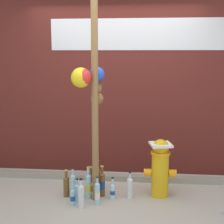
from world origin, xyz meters
name	(u,v)px	position (x,y,z in m)	size (l,w,h in m)	color
ground_plane	(105,210)	(0.00, 0.00, 0.00)	(14.00, 14.00, 0.00)	#ADA899
building_wall	(116,45)	(0.00, 1.43, 1.92)	(10.00, 0.21, 3.83)	#561E19
curb_strip	(113,177)	(0.00, 0.97, 0.04)	(8.00, 0.12, 0.08)	gray
memorial_post	(91,57)	(-0.19, 0.29, 1.76)	(0.57, 0.43, 3.06)	olive
fire_hydrant	(160,166)	(0.65, 0.48, 0.39)	(0.41, 0.31, 0.74)	gold
bottle_0	(91,182)	(-0.25, 0.56, 0.13)	(0.08, 0.08, 0.33)	brown
bottle_1	(81,195)	(-0.28, 0.04, 0.16)	(0.07, 0.07, 0.36)	silver
bottle_2	(102,184)	(-0.08, 0.40, 0.17)	(0.07, 0.07, 0.40)	brown
bottle_3	(113,191)	(0.06, 0.32, 0.11)	(0.06, 0.06, 0.28)	#B2DBEA
bottle_4	(89,186)	(-0.24, 0.32, 0.16)	(0.08, 0.08, 0.41)	#93CCE0
bottle_5	(66,185)	(-0.53, 0.34, 0.15)	(0.07, 0.07, 0.35)	brown
bottle_6	(77,192)	(-0.36, 0.19, 0.13)	(0.06, 0.06, 0.30)	#93CCE0
bottle_7	(130,187)	(0.27, 0.37, 0.14)	(0.07, 0.07, 0.34)	silver
bottle_8	(98,179)	(-0.16, 0.55, 0.17)	(0.07, 0.07, 0.42)	brown
bottle_9	(73,196)	(-0.40, 0.11, 0.11)	(0.06, 0.06, 0.31)	#93CCE0
bottle_10	(97,193)	(-0.11, 0.15, 0.14)	(0.07, 0.07, 0.35)	#93CCE0
bottle_11	(73,185)	(-0.44, 0.32, 0.17)	(0.07, 0.07, 0.39)	#93CCE0
litter_0	(77,187)	(-0.46, 0.64, 0.00)	(0.12, 0.09, 0.01)	#8C99B2
litter_1	(224,213)	(1.36, 0.06, 0.00)	(0.08, 0.06, 0.01)	#8C99B2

